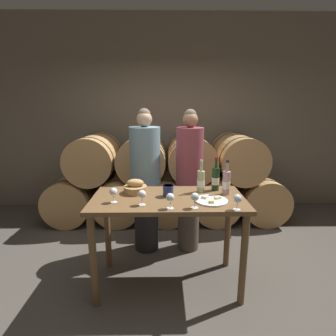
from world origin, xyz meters
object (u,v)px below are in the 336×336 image
bread_basket (135,188)px  blue_crock (168,190)px  wine_glass_far_left (113,192)px  wine_glass_left (142,195)px  wine_glass_far_right (238,199)px  wine_bottle_white (201,181)px  tasting_table (168,211)px  wine_bottle_red (216,179)px  wine_bottle_rose (226,183)px  wine_glass_right (195,197)px  person_left (146,181)px  cheese_plate (211,200)px  wine_glass_center (170,198)px  person_right (189,181)px

bread_basket → blue_crock: bearing=-17.8°
wine_glass_far_left → wine_glass_left: bearing=-14.7°
blue_crock → wine_glass_far_right: wine_glass_far_right is taller
wine_bottle_white → wine_glass_left: (-0.55, -0.34, -0.02)m
tasting_table → wine_bottle_white: 0.44m
wine_bottle_red → wine_glass_far_left: (-0.97, -0.33, -0.02)m
wine_bottle_white → wine_bottle_rose: 0.25m
wine_glass_left → tasting_table: bearing=39.5°
bread_basket → wine_glass_far_left: (-0.16, -0.26, 0.04)m
wine_glass_far_left → wine_glass_far_right: bearing=-10.2°
bread_basket → wine_glass_right: (0.54, -0.41, 0.04)m
person_left → wine_bottle_rose: 1.03m
tasting_table → wine_glass_right: (0.22, -0.27, 0.24)m
tasting_table → wine_bottle_red: wine_bottle_red is taller
blue_crock → bread_basket: 0.34m
blue_crock → wine_glass_right: bearing=-54.0°
wine_bottle_rose → wine_glass_far_right: 0.40m
person_left → wine_bottle_rose: person_left is taller
blue_crock → wine_glass_left: size_ratio=0.80×
wine_glass_far_left → bread_basket: bearing=58.1°
tasting_table → person_left: bearing=110.9°
cheese_plate → person_left: bearing=129.3°
wine_bottle_red → wine_glass_center: wine_bottle_red is taller
wine_bottle_red → cheese_plate: (-0.09, -0.32, -0.11)m
blue_crock → cheese_plate: 0.42m
wine_bottle_rose → blue_crock: bearing=-175.1°
wine_glass_left → wine_glass_far_right: (0.79, -0.12, 0.00)m
tasting_table → wine_bottle_red: 0.59m
wine_bottle_red → wine_bottle_white: 0.17m
person_right → wine_glass_left: 1.01m
wine_bottle_red → wine_glass_far_right: size_ratio=2.55×
wine_bottle_red → wine_bottle_rose: wine_bottle_red is taller
bread_basket → wine_bottle_red: bearing=5.3°
person_left → cheese_plate: person_left is taller
wine_bottle_rose → wine_glass_far_left: size_ratio=2.51×
person_left → cheese_plate: size_ratio=5.83×
wine_glass_far_right → wine_glass_left: bearing=171.3°
person_left → bread_basket: person_left is taller
person_right → wine_bottle_rose: (0.30, -0.60, 0.15)m
tasting_table → wine_glass_left: wine_glass_left is taller
wine_bottle_rose → wine_glass_left: bearing=-160.9°
wine_bottle_white → wine_glass_far_right: (0.24, -0.46, -0.02)m
wine_glass_right → person_right: bearing=87.4°
person_left → wine_glass_far_left: person_left is taller
wine_bottle_rose → person_left: bearing=144.0°
person_left → wine_bottle_red: size_ratio=5.03×
wine_bottle_red → wine_glass_far_right: (0.08, -0.52, -0.02)m
bread_basket → wine_glass_left: (0.09, -0.33, 0.04)m
wine_glass_center → tasting_table: bearing=92.6°
person_left → wine_glass_right: person_left is taller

